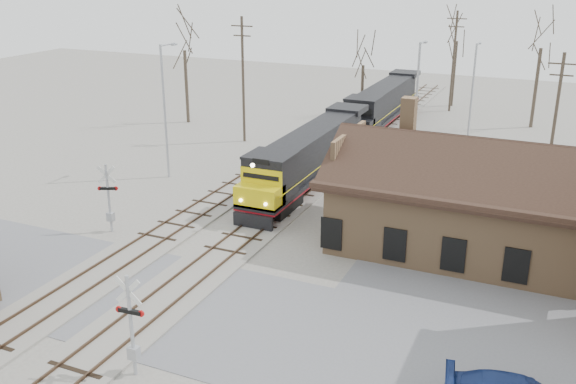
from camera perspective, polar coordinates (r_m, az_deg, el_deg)
name	(u,v)px	position (r m, az deg, el deg)	size (l,w,h in m)	color
ground	(163,302)	(31.24, -11.07, -9.57)	(140.00, 140.00, 0.00)	#9D988E
road	(163,302)	(31.24, -11.07, -9.55)	(60.00, 9.00, 0.03)	slate
track_main	(290,199)	(43.11, 0.21, -0.61)	(3.40, 90.00, 0.24)	#9D988E
track_siding	(232,190)	(44.99, -5.04, 0.21)	(3.40, 90.00, 0.24)	#9D988E
depot	(468,207)	(36.54, 15.73, -1.33)	(15.20, 9.31, 7.90)	#96714E
locomotive_lead	(308,157)	(45.13, 1.79, 3.13)	(2.75, 18.45, 4.09)	black
locomotive_trailing	(382,105)	(62.35, 8.37, 7.65)	(2.75, 18.45, 3.87)	black
crossbuck_near	(132,330)	(25.55, -13.73, -11.80)	(1.22, 0.32, 4.29)	#A5A8AD
crossbuck_far	(109,201)	(38.85, -15.62, -0.75)	(1.13, 0.54, 4.18)	#A5A8AD
streetlight_a	(165,105)	(47.19, -10.85, 7.59)	(0.25, 2.04, 9.68)	#A5A8AD
streetlight_b	(417,102)	(48.52, 11.36, 7.89)	(0.25, 2.04, 9.69)	#A5A8AD
streetlight_c	(473,87)	(58.32, 16.11, 8.92)	(0.25, 2.04, 8.58)	#A5A8AD
utility_pole_a	(243,78)	(56.15, -4.02, 10.08)	(2.00, 0.24, 10.78)	#382D23
utility_pole_b	(453,60)	(70.18, 14.49, 11.31)	(2.00, 0.24, 10.37)	#382D23
utility_pole_c	(556,113)	(50.45, 22.72, 6.48)	(2.00, 0.24, 9.12)	#382D23
tree_a	(184,38)	(63.51, -9.24, 13.36)	(4.69, 4.69, 11.49)	#382D23
tree_b	(363,57)	(66.53, 6.72, 11.83)	(3.43, 3.43, 8.40)	#382D23
tree_c	(458,30)	(72.58, 14.85, 13.74)	(4.68, 4.68, 11.46)	#382D23
tree_d	(543,35)	(64.97, 21.71, 12.88)	(5.01, 5.01, 12.27)	#382D23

